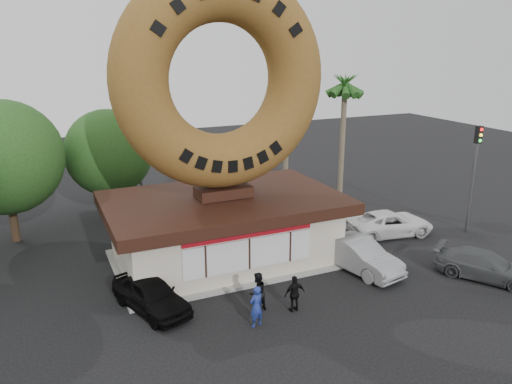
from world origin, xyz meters
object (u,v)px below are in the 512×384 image
at_px(traffic_signal, 475,166).
at_px(car_grey, 485,266).
at_px(street_lamp, 140,140).
at_px(person_center, 257,292).
at_px(car_white, 390,223).
at_px(car_black, 151,294).
at_px(person_left, 256,306).
at_px(giant_donut, 221,80).
at_px(donut_shop, 224,227).
at_px(person_right, 295,294).
at_px(car_silver, 358,255).

relative_size(traffic_signal, car_grey, 1.39).
height_order(street_lamp, car_grey, street_lamp).
height_order(person_center, car_white, person_center).
bearing_deg(car_black, person_center, -45.06).
xyz_separation_m(traffic_signal, person_left, (-15.04, -4.14, -3.04)).
distance_m(giant_donut, street_lamp, 11.04).
relative_size(donut_shop, traffic_signal, 1.84).
relative_size(traffic_signal, person_center, 3.65).
bearing_deg(car_white, person_right, 128.78).
bearing_deg(donut_shop, car_silver, -33.75).
xyz_separation_m(donut_shop, person_right, (0.81, -5.74, -1.00)).
relative_size(person_left, person_right, 1.08).
bearing_deg(person_right, giant_donut, -82.66).
bearing_deg(car_grey, traffic_signal, 18.37).
relative_size(traffic_signal, person_left, 3.67).
height_order(person_center, person_right, person_center).
bearing_deg(car_silver, car_grey, -45.25).
xyz_separation_m(traffic_signal, person_right, (-13.19, -3.75, -3.10)).
bearing_deg(car_grey, car_white, 61.92).
height_order(giant_donut, person_center, giant_donut).
xyz_separation_m(person_right, car_silver, (4.57, 2.15, -0.01)).
distance_m(street_lamp, person_center, 15.64).
bearing_deg(person_right, person_left, 11.16).
relative_size(traffic_signal, person_right, 3.96).
bearing_deg(car_white, car_silver, 133.80).
bearing_deg(car_silver, car_white, 23.62).
xyz_separation_m(donut_shop, car_silver, (5.38, -3.60, -1.01)).
xyz_separation_m(donut_shop, car_white, (9.66, -0.56, -1.09)).
height_order(giant_donut, car_white, giant_donut).
bearing_deg(car_grey, donut_shop, 114.05).
height_order(person_left, person_center, person_center).
height_order(person_center, car_grey, person_center).
bearing_deg(car_black, car_grey, -32.92).
bearing_deg(car_black, street_lamp, 59.48).
height_order(car_black, car_silver, car_silver).
height_order(donut_shop, car_grey, donut_shop).
distance_m(donut_shop, giant_donut, 7.01).
bearing_deg(street_lamp, car_silver, -62.00).
bearing_deg(donut_shop, traffic_signal, -8.10).
bearing_deg(car_silver, person_right, -166.62).
relative_size(street_lamp, car_white, 1.65).
relative_size(street_lamp, car_silver, 1.75).
distance_m(person_right, car_grey, 9.36).
bearing_deg(person_center, car_silver, 174.90).
distance_m(person_left, car_white, 12.07).
height_order(person_right, car_black, person_right).
distance_m(donut_shop, traffic_signal, 14.30).
bearing_deg(person_left, person_center, -131.61).
xyz_separation_m(car_black, car_grey, (14.53, -3.42, -0.06)).
relative_size(traffic_signal, car_white, 1.25).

